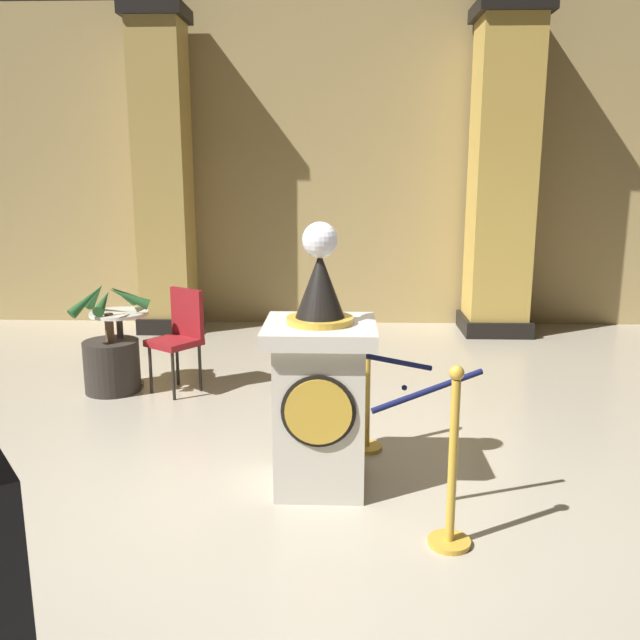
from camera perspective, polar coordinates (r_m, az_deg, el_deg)
The scene contains 11 objects.
ground_plane at distance 4.49m, azimuth -0.24°, elevation -14.61°, with size 12.05×12.05×0.00m, color #B2A893.
back_wall at distance 9.11m, azimuth 1.03°, elevation 12.57°, with size 12.05×0.16×4.09m, color tan.
pedestal_clock at distance 4.38m, azimuth -0.00°, elevation -5.64°, with size 0.70×0.70×1.74m.
stanchion_near at distance 3.89m, azimuth 10.98°, elevation -13.36°, with size 0.24×0.24×1.04m.
stanchion_far at distance 5.05m, azimuth 3.93°, elevation -7.06°, with size 0.24×0.24×1.01m.
velvet_rope at distance 4.31m, azimuth 7.11°, elevation -4.54°, with size 0.88×0.90×0.22m.
column_left at distance 8.84m, azimuth -12.96°, elevation 11.64°, with size 0.74×0.74×3.93m.
column_right at distance 8.77m, azimuth 14.99°, elevation 11.53°, with size 0.86×0.86×3.93m.
potted_palm_left at distance 6.64m, azimuth -17.07°, elevation -2.98°, with size 0.70×0.74×1.07m.
cafe_table at distance 6.72m, azimuth -16.37°, elevation -1.57°, with size 0.54×0.54×0.73m.
cafe_chair_red at distance 6.45m, azimuth -11.65°, elevation -0.91°, with size 0.56×0.56×0.96m.
Camera 1 is at (0.16, -3.99, 2.05)m, focal length 38.18 mm.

